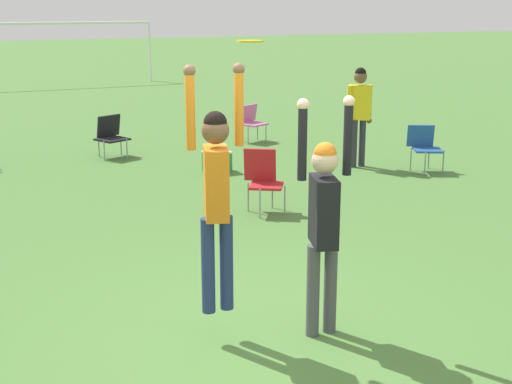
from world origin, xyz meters
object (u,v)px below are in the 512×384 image
at_px(frisbee, 250,41).
at_px(cooler_box, 217,162).
at_px(camping_chair_2, 263,176).
at_px(camping_chair_4, 111,134).
at_px(person_defending, 324,212).
at_px(person_spectator_near, 359,107).
at_px(person_jumping, 216,184).
at_px(camping_chair_1, 251,120).
at_px(camping_chair_3, 424,144).

relative_size(frisbee, cooler_box, 0.49).
bearing_deg(camping_chair_2, camping_chair_4, -45.44).
bearing_deg(cooler_box, person_defending, -104.17).
bearing_deg(person_defending, camping_chair_4, -163.24).
bearing_deg(person_spectator_near, person_jumping, -93.39).
bearing_deg(camping_chair_4, camping_chair_1, 162.28).
height_order(camping_chair_1, person_spectator_near, person_spectator_near).
height_order(camping_chair_4, cooler_box, camping_chair_4).
xyz_separation_m(camping_chair_2, person_spectator_near, (2.92, 1.94, 0.60)).
xyz_separation_m(camping_chair_3, cooler_box, (-3.45, 1.55, -0.30)).
distance_m(person_defending, person_spectator_near, 7.17).
bearing_deg(person_jumping, person_spectator_near, -24.45).
xyz_separation_m(person_defending, person_spectator_near, (4.21, 5.81, -0.04)).
bearing_deg(camping_chair_3, camping_chair_2, 44.79).
height_order(camping_chair_2, cooler_box, camping_chair_2).
height_order(person_defending, camping_chair_3, person_defending).
height_order(camping_chair_1, camping_chair_3, camping_chair_3).
relative_size(camping_chair_1, camping_chair_4, 0.98).
height_order(person_spectator_near, cooler_box, person_spectator_near).
height_order(camping_chair_1, camping_chair_2, camping_chair_2).
relative_size(frisbee, camping_chair_3, 0.27).
bearing_deg(camping_chair_1, camping_chair_4, -18.52).
bearing_deg(camping_chair_3, camping_chair_1, -39.67).
relative_size(person_defending, camping_chair_4, 2.66).
height_order(camping_chair_2, camping_chair_3, camping_chair_2).
xyz_separation_m(frisbee, person_spectator_near, (4.78, 5.49, -1.53)).
distance_m(person_spectator_near, cooler_box, 2.82).
distance_m(person_jumping, frisbee, 1.24).
distance_m(person_defending, camping_chair_4, 8.71).
distance_m(frisbee, camping_chair_4, 8.68).
xyz_separation_m(person_jumping, camping_chair_2, (2.19, 3.56, -0.93)).
distance_m(person_defending, camping_chair_2, 4.12).
bearing_deg(person_jumping, camping_chair_1, -8.36).
bearing_deg(person_defending, camping_chair_3, 152.77).
bearing_deg(camping_chair_3, person_jumping, 66.30).
bearing_deg(person_defending, camping_chair_1, 177.23).
xyz_separation_m(person_jumping, camping_chair_4, (1.15, 8.38, -0.99)).
distance_m(person_jumping, person_defending, 0.99).
xyz_separation_m(camping_chair_1, camping_chair_2, (-2.20, -5.14, 0.05)).
bearing_deg(frisbee, camping_chair_1, 64.98).
bearing_deg(person_spectator_near, camping_chair_2, -106.89).
bearing_deg(frisbee, person_defending, -28.91).
xyz_separation_m(person_defending, camping_chair_1, (3.49, 9.00, -0.69)).
bearing_deg(person_defending, frisbee, -100.51).
height_order(frisbee, camping_chair_3, frisbee).
bearing_deg(camping_chair_1, frisbee, 40.74).
distance_m(person_jumping, person_spectator_near, 7.52).
bearing_deg(cooler_box, camping_chair_4, 123.37).
bearing_deg(camping_chair_2, camping_chair_3, -131.10).
bearing_deg(cooler_box, camping_chair_3, -24.17).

